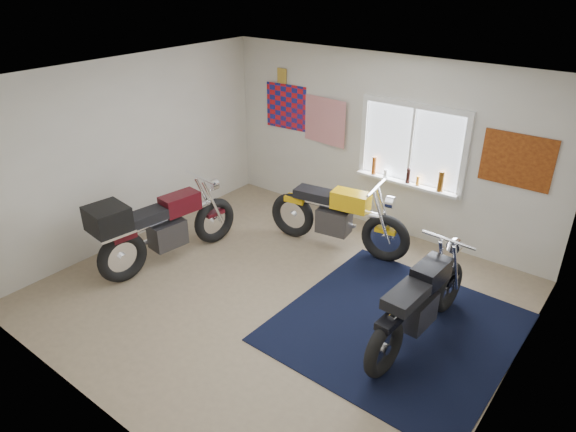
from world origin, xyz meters
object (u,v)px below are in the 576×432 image
Objects in this scene: navy_rug at (396,327)px; maroon_tourer at (158,227)px; yellow_triumph at (337,218)px; black_chrome_bike at (419,304)px.

navy_rug is 3.40m from maroon_tourer.
yellow_triumph is 2.53m from maroon_tourer.
navy_rug is 2.03m from yellow_triumph.
yellow_triumph is at bearing -33.97° from maroon_tourer.
black_chrome_bike is at bearing -8.95° from navy_rug.
yellow_triumph is at bearing 144.12° from navy_rug.
maroon_tourer reaches higher than navy_rug.
maroon_tourer is at bearing -167.17° from navy_rug.
navy_rug is 0.53m from black_chrome_bike.
navy_rug is at bearing -44.55° from yellow_triumph.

